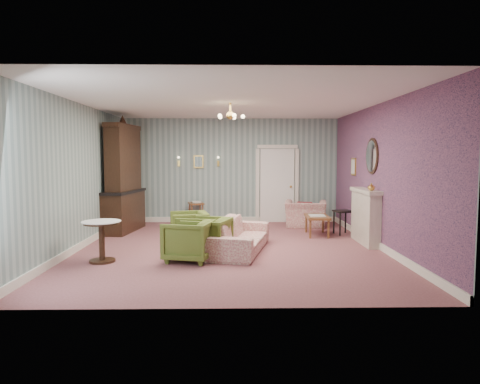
{
  "coord_description": "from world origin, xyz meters",
  "views": [
    {
      "loc": [
        0.03,
        -8.6,
        1.84
      ],
      "look_at": [
        0.2,
        0.4,
        1.1
      ],
      "focal_mm": 32.26,
      "sensor_mm": 36.0,
      "label": 1
    }
  ],
  "objects_px": {
    "fireplace": "(365,216)",
    "coffee_table": "(317,225)",
    "sofa_chintz": "(240,230)",
    "olive_chair_c": "(189,226)",
    "wingback_chair": "(306,209)",
    "dresser": "(123,175)",
    "side_table_black": "(343,222)",
    "pedestal_table": "(102,241)",
    "olive_chair_b": "(207,235)",
    "olive_chair_a": "(189,239)"
  },
  "relations": [
    {
      "from": "olive_chair_b",
      "to": "side_table_black",
      "type": "relative_size",
      "value": 1.37
    },
    {
      "from": "dresser",
      "to": "pedestal_table",
      "type": "xyz_separation_m",
      "value": [
        0.4,
        -3.15,
        -1.03
      ]
    },
    {
      "from": "sofa_chintz",
      "to": "dresser",
      "type": "xyz_separation_m",
      "value": [
        -2.83,
        2.32,
        0.97
      ]
    },
    {
      "from": "olive_chair_c",
      "to": "wingback_chair",
      "type": "xyz_separation_m",
      "value": [
        2.83,
        2.22,
        0.08
      ]
    },
    {
      "from": "olive_chair_b",
      "to": "sofa_chintz",
      "type": "bearing_deg",
      "value": 139.75
    },
    {
      "from": "olive_chair_a",
      "to": "olive_chair_c",
      "type": "distance_m",
      "value": 1.47
    },
    {
      "from": "sofa_chintz",
      "to": "coffee_table",
      "type": "distance_m",
      "value": 2.49
    },
    {
      "from": "sofa_chintz",
      "to": "fireplace",
      "type": "xyz_separation_m",
      "value": [
        2.68,
        0.71,
        0.16
      ]
    },
    {
      "from": "olive_chair_a",
      "to": "dresser",
      "type": "distance_m",
      "value": 3.77
    },
    {
      "from": "fireplace",
      "to": "side_table_black",
      "type": "xyz_separation_m",
      "value": [
        -0.21,
        1.02,
        -0.29
      ]
    },
    {
      "from": "sofa_chintz",
      "to": "fireplace",
      "type": "bearing_deg",
      "value": -62.14
    },
    {
      "from": "side_table_black",
      "to": "pedestal_table",
      "type": "xyz_separation_m",
      "value": [
        -4.89,
        -2.56,
        0.08
      ]
    },
    {
      "from": "pedestal_table",
      "to": "sofa_chintz",
      "type": "bearing_deg",
      "value": 18.73
    },
    {
      "from": "sofa_chintz",
      "to": "pedestal_table",
      "type": "relative_size",
      "value": 2.95
    },
    {
      "from": "sofa_chintz",
      "to": "wingback_chair",
      "type": "bearing_deg",
      "value": -18.55
    },
    {
      "from": "olive_chair_b",
      "to": "side_table_black",
      "type": "height_order",
      "value": "olive_chair_b"
    },
    {
      "from": "olive_chair_a",
      "to": "olive_chair_c",
      "type": "relative_size",
      "value": 1.04
    },
    {
      "from": "coffee_table",
      "to": "dresser",
      "type": "bearing_deg",
      "value": 171.97
    },
    {
      "from": "dresser",
      "to": "fireplace",
      "type": "height_order",
      "value": "dresser"
    },
    {
      "from": "sofa_chintz",
      "to": "olive_chair_c",
      "type": "bearing_deg",
      "value": 69.76
    },
    {
      "from": "sofa_chintz",
      "to": "wingback_chair",
      "type": "height_order",
      "value": "wingback_chair"
    },
    {
      "from": "fireplace",
      "to": "coffee_table",
      "type": "distance_m",
      "value": 1.32
    },
    {
      "from": "sofa_chintz",
      "to": "fireplace",
      "type": "distance_m",
      "value": 2.77
    },
    {
      "from": "dresser",
      "to": "coffee_table",
      "type": "distance_m",
      "value": 4.85
    },
    {
      "from": "pedestal_table",
      "to": "olive_chair_c",
      "type": "bearing_deg",
      "value": 47.75
    },
    {
      "from": "olive_chair_c",
      "to": "sofa_chintz",
      "type": "distance_m",
      "value": 1.26
    },
    {
      "from": "olive_chair_c",
      "to": "wingback_chair",
      "type": "bearing_deg",
      "value": 115.75
    },
    {
      "from": "fireplace",
      "to": "olive_chair_b",
      "type": "bearing_deg",
      "value": -161.58
    },
    {
      "from": "olive_chair_a",
      "to": "coffee_table",
      "type": "bearing_deg",
      "value": 145.03
    },
    {
      "from": "olive_chair_b",
      "to": "wingback_chair",
      "type": "distance_m",
      "value": 4.07
    },
    {
      "from": "dresser",
      "to": "fireplace",
      "type": "bearing_deg",
      "value": -8.58
    },
    {
      "from": "dresser",
      "to": "side_table_black",
      "type": "relative_size",
      "value": 4.8
    },
    {
      "from": "fireplace",
      "to": "coffee_table",
      "type": "height_order",
      "value": "fireplace"
    },
    {
      "from": "sofa_chintz",
      "to": "pedestal_table",
      "type": "xyz_separation_m",
      "value": [
        -2.43,
        -0.82,
        -0.06
      ]
    },
    {
      "from": "olive_chair_a",
      "to": "dresser",
      "type": "xyz_separation_m",
      "value": [
        -1.91,
        3.1,
        0.99
      ]
    },
    {
      "from": "side_table_black",
      "to": "dresser",
      "type": "bearing_deg",
      "value": 173.67
    },
    {
      "from": "olive_chair_b",
      "to": "pedestal_table",
      "type": "distance_m",
      "value": 1.86
    },
    {
      "from": "olive_chair_a",
      "to": "coffee_table",
      "type": "relative_size",
      "value": 0.87
    },
    {
      "from": "fireplace",
      "to": "wingback_chair",
      "type": "bearing_deg",
      "value": 112.18
    },
    {
      "from": "wingback_chair",
      "to": "fireplace",
      "type": "relative_size",
      "value": 0.75
    },
    {
      "from": "coffee_table",
      "to": "olive_chair_a",
      "type": "bearing_deg",
      "value": -138.45
    },
    {
      "from": "dresser",
      "to": "side_table_black",
      "type": "distance_m",
      "value": 5.44
    },
    {
      "from": "olive_chair_a",
      "to": "fireplace",
      "type": "relative_size",
      "value": 0.57
    },
    {
      "from": "wingback_chair",
      "to": "fireplace",
      "type": "height_order",
      "value": "fireplace"
    },
    {
      "from": "wingback_chair",
      "to": "side_table_black",
      "type": "relative_size",
      "value": 1.81
    },
    {
      "from": "sofa_chintz",
      "to": "dresser",
      "type": "bearing_deg",
      "value": 63.49
    },
    {
      "from": "fireplace",
      "to": "sofa_chintz",
      "type": "bearing_deg",
      "value": -165.06
    },
    {
      "from": "olive_chair_c",
      "to": "pedestal_table",
      "type": "bearing_deg",
      "value": -54.58
    },
    {
      "from": "pedestal_table",
      "to": "fireplace",
      "type": "bearing_deg",
      "value": 16.76
    },
    {
      "from": "olive_chair_c",
      "to": "fireplace",
      "type": "distance_m",
      "value": 3.73
    }
  ]
}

